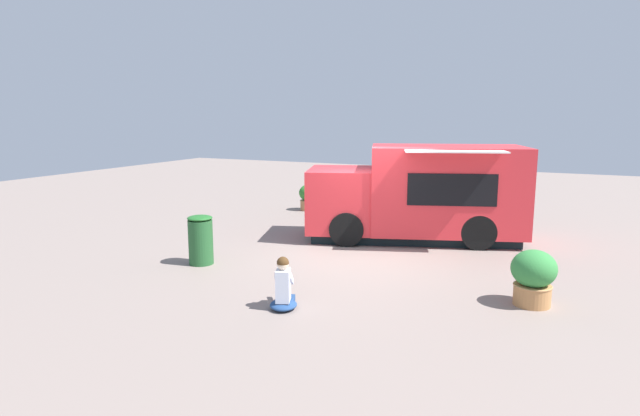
{
  "coord_description": "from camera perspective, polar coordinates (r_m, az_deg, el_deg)",
  "views": [
    {
      "loc": [
        -11.09,
        -3.97,
        3.13
      ],
      "look_at": [
        -0.66,
        0.87,
        1.09
      ],
      "focal_mm": 30.0,
      "sensor_mm": 36.0,
      "label": 1
    }
  ],
  "objects": [
    {
      "name": "planter_flowering_far",
      "position": [
        9.51,
        21.8,
        -6.75
      ],
      "size": [
        0.73,
        0.73,
        0.93
      ],
      "color": "#B97E49",
      "rests_on": "ground_plane"
    },
    {
      "name": "planter_flowering_near",
      "position": [
        17.48,
        -1.17,
        1.22
      ],
      "size": [
        0.66,
        0.66,
        0.85
      ],
      "color": "#B2794C",
      "rests_on": "ground_plane"
    },
    {
      "name": "trash_bin",
      "position": [
        11.49,
        -12.62,
        -3.29
      ],
      "size": [
        0.52,
        0.52,
        1.04
      ],
      "color": "#23582B",
      "rests_on": "ground_plane"
    },
    {
      "name": "food_truck",
      "position": [
        13.52,
        10.67,
        1.3
      ],
      "size": [
        3.57,
        5.6,
        2.34
      ],
      "color": "red",
      "rests_on": "ground_plane"
    },
    {
      "name": "person_customer",
      "position": [
        8.78,
        -3.92,
        -8.6
      ],
      "size": [
        0.77,
        0.6,
        0.87
      ],
      "color": "navy",
      "rests_on": "ground_plane"
    },
    {
      "name": "ground_plane",
      "position": [
        12.19,
        5.06,
        -4.86
      ],
      "size": [
        40.0,
        40.0,
        0.0
      ],
      "primitive_type": "plane",
      "color": "gray"
    }
  ]
}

